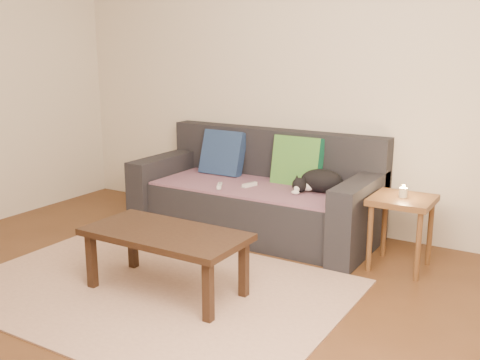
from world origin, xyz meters
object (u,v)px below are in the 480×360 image
(sofa, at_px, (257,198))
(side_table, at_px, (402,210))
(cat, at_px, (320,181))
(coffee_table, at_px, (165,239))
(wii_remote_b, at_px, (250,185))
(wii_remote_a, at_px, (220,186))

(sofa, relative_size, side_table, 3.89)
(cat, xyz_separation_m, side_table, (0.72, -0.19, -0.08))
(sofa, relative_size, coffee_table, 1.96)
(sofa, height_order, wii_remote_b, sofa)
(sofa, xyz_separation_m, cat, (0.58, 0.00, 0.22))
(wii_remote_b, relative_size, coffee_table, 0.14)
(wii_remote_a, xyz_separation_m, coffee_table, (0.30, -1.11, -0.08))
(wii_remote_b, height_order, coffee_table, wii_remote_b)
(coffee_table, bearing_deg, wii_remote_b, 94.77)
(side_table, bearing_deg, wii_remote_a, -175.37)
(cat, relative_size, wii_remote_b, 2.85)
(wii_remote_a, height_order, wii_remote_b, same)
(cat, bearing_deg, sofa, 173.19)
(side_table, bearing_deg, coffee_table, -134.20)
(side_table, height_order, coffee_table, side_table)
(cat, relative_size, coffee_table, 0.40)
(coffee_table, bearing_deg, side_table, 45.80)
(wii_remote_a, distance_m, coffee_table, 1.15)
(wii_remote_a, distance_m, wii_remote_b, 0.26)
(cat, bearing_deg, coffee_table, -115.56)
(cat, height_order, side_table, cat)
(cat, bearing_deg, side_table, -21.50)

